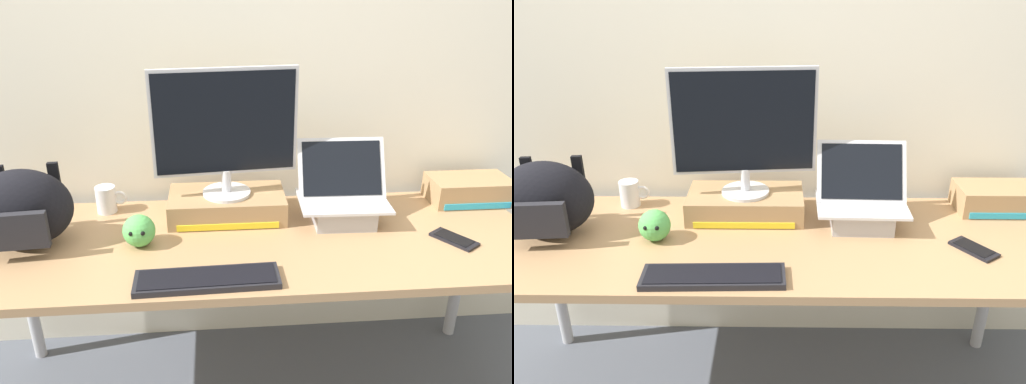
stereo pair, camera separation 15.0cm
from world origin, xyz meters
The scene contains 11 objects.
back_wall centered at (0.00, 0.45, 1.30)m, with size 7.00×0.10×2.60m, color silver.
desk centered at (0.00, 0.00, 0.65)m, with size 2.02×0.70×0.72m.
toner_box_yellow centered at (-0.10, 0.18, 0.77)m, with size 0.44×0.24×0.09m.
desktop_monitor centered at (-0.10, 0.18, 1.07)m, with size 0.53×0.18×0.47m.
open_laptop centered at (0.33, 0.12, 0.79)m, with size 0.33×0.25×0.29m.
external_keyboard centered at (-0.17, -0.26, 0.73)m, with size 0.45×0.14×0.02m.
messenger_backpack centered at (-0.79, 0.02, 0.86)m, with size 0.34×0.26×0.28m.
coffee_mug centered at (-0.56, 0.26, 0.77)m, with size 0.12×0.08×0.10m.
cell_phone centered at (0.69, -0.07, 0.72)m, with size 0.15×0.17×0.01m.
plush_toy centered at (-0.40, -0.01, 0.78)m, with size 0.11×0.11×0.11m.
toner_box_cyan centered at (0.89, 0.24, 0.77)m, with size 0.32×0.18×0.10m.
Camera 1 is at (-0.13, -1.55, 1.60)m, focal length 35.28 mm.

